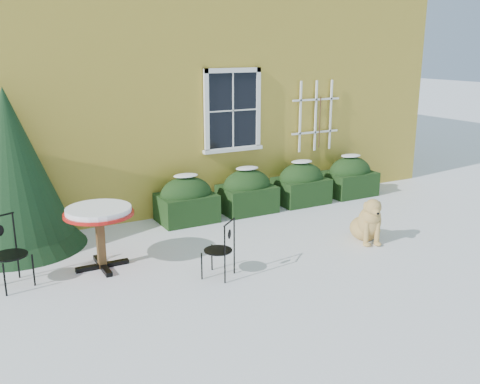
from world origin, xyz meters
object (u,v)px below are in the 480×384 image
patio_chair_near (220,249)px  patio_chair_far (8,252)px  evergreen_shrub (13,185)px  dog (368,223)px  bistro_table (99,218)px

patio_chair_near → patio_chair_far: patio_chair_far is taller
evergreen_shrub → dog: 5.83m
bistro_table → patio_chair_far: size_ratio=1.03×
patio_chair_far → dog: size_ratio=1.13×
bistro_table → dog: 4.37m
evergreen_shrub → patio_chair_near: bearing=-48.1°
evergreen_shrub → patio_chair_near: size_ratio=3.07×
bistro_table → dog: size_ratio=1.17×
evergreen_shrub → patio_chair_near: (2.37, -2.65, -0.62)m
patio_chair_near → patio_chair_far: 2.89m
bistro_table → dog: (4.23, -1.01, -0.46)m
evergreen_shrub → dog: size_ratio=3.01×
patio_chair_near → dog: bearing=141.7°
patio_chair_near → bistro_table: bearing=-79.3°
dog → patio_chair_near: bearing=-156.6°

